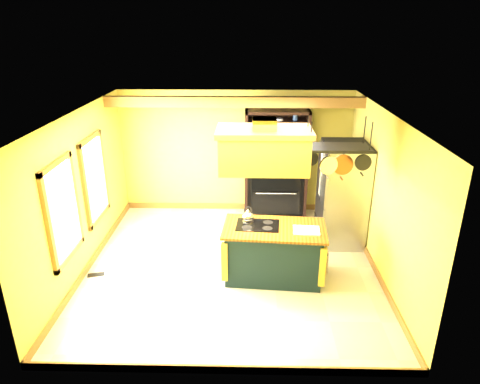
{
  "coord_description": "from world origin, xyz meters",
  "views": [
    {
      "loc": [
        0.3,
        -6.53,
        4.03
      ],
      "look_at": [
        0.14,
        0.3,
        1.29
      ],
      "focal_mm": 32.0,
      "sensor_mm": 36.0,
      "label": 1
    }
  ],
  "objects_px": {
    "range_hood": "(264,148)",
    "hutch": "(275,176)",
    "kitchen_island": "(274,252)",
    "refrigerator": "(342,196)",
    "pot_rack": "(337,153)"
  },
  "relations": [
    {
      "from": "kitchen_island",
      "to": "refrigerator",
      "type": "xyz_separation_m",
      "value": [
        1.35,
        1.33,
        0.47
      ]
    },
    {
      "from": "range_hood",
      "to": "pot_rack",
      "type": "relative_size",
      "value": 1.4
    },
    {
      "from": "hutch",
      "to": "kitchen_island",
      "type": "bearing_deg",
      "value": -93.46
    },
    {
      "from": "pot_rack",
      "to": "refrigerator",
      "type": "xyz_separation_m",
      "value": [
        0.44,
        1.33,
        -1.24
      ]
    },
    {
      "from": "range_hood",
      "to": "hutch",
      "type": "relative_size",
      "value": 0.61
    },
    {
      "from": "range_hood",
      "to": "hutch",
      "type": "distance_m",
      "value": 2.91
    },
    {
      "from": "kitchen_island",
      "to": "hutch",
      "type": "distance_m",
      "value": 2.59
    },
    {
      "from": "range_hood",
      "to": "refrigerator",
      "type": "distance_m",
      "value": 2.43
    },
    {
      "from": "range_hood",
      "to": "hutch",
      "type": "bearing_deg",
      "value": 82.14
    },
    {
      "from": "pot_rack",
      "to": "hutch",
      "type": "distance_m",
      "value": 2.95
    },
    {
      "from": "range_hood",
      "to": "refrigerator",
      "type": "relative_size",
      "value": 0.74
    },
    {
      "from": "refrigerator",
      "to": "hutch",
      "type": "bearing_deg",
      "value": 134.38
    },
    {
      "from": "kitchen_island",
      "to": "hutch",
      "type": "bearing_deg",
      "value": 90.92
    },
    {
      "from": "range_hood",
      "to": "pot_rack",
      "type": "distance_m",
      "value": 1.11
    },
    {
      "from": "hutch",
      "to": "range_hood",
      "type": "bearing_deg",
      "value": -97.86
    }
  ]
}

